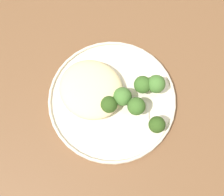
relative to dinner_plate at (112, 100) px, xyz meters
name	(u,v)px	position (x,y,z in m)	size (l,w,h in m)	color
ground	(102,149)	(0.03, 0.04, -0.75)	(6.00, 6.00, 0.00)	#47423D
wooden_dining_table	(94,113)	(0.03, 0.04, -0.09)	(1.40, 1.00, 0.74)	brown
dinner_plate	(112,100)	(0.00, 0.00, 0.00)	(0.29, 0.29, 0.02)	beige
noodle_bed	(91,89)	(0.05, 0.02, 0.02)	(0.15, 0.14, 0.04)	beige
seared_scallop_on_noodles	(96,90)	(0.04, 0.01, 0.01)	(0.03, 0.03, 0.01)	#E5C689
seared_scallop_center_golden	(101,74)	(0.06, -0.03, 0.01)	(0.04, 0.04, 0.01)	#E5C689
seared_scallop_rear_pale	(108,88)	(0.02, -0.01, 0.01)	(0.03, 0.03, 0.02)	beige
seared_scallop_large_seared	(90,76)	(0.07, 0.00, 0.01)	(0.02, 0.02, 0.01)	#E5C689
broccoli_floret_left_leaning	(122,97)	(-0.02, -0.01, 0.03)	(0.04, 0.04, 0.05)	#7A994C
broccoli_floret_tall_stalk	(157,125)	(-0.11, -0.01, 0.04)	(0.04, 0.04, 0.05)	#7A994C
broccoli_floret_right_tilted	(136,107)	(-0.06, -0.01, 0.04)	(0.04, 0.04, 0.06)	#89A356
broccoli_floret_split_head	(143,85)	(-0.03, -0.06, 0.03)	(0.04, 0.04, 0.05)	#7A994C
broccoli_floret_beside_noodles	(109,105)	(-0.01, 0.02, 0.03)	(0.04, 0.04, 0.05)	#89A356
broccoli_floret_small_sprig	(156,84)	(-0.06, -0.08, 0.04)	(0.04, 0.04, 0.06)	#89A356
onion_sliver_long_sliver	(147,111)	(-0.08, -0.03, 0.01)	(0.04, 0.01, 0.00)	silver
onion_sliver_pale_crescent	(123,99)	(-0.02, -0.02, 0.01)	(0.04, 0.01, 0.00)	silver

